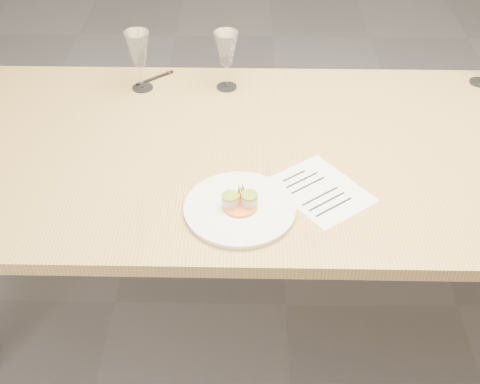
{
  "coord_description": "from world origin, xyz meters",
  "views": [
    {
      "loc": [
        -0.15,
        -1.5,
        1.84
      ],
      "look_at": [
        -0.17,
        -0.27,
        0.8
      ],
      "focal_mm": 45.0,
      "sensor_mm": 36.0,
      "label": 1
    }
  ],
  "objects_px": {
    "wine_glass_0": "(138,50)",
    "recipe_sheet": "(320,190)",
    "dining_table": "(296,165)",
    "ballpoint_pen": "(155,78)",
    "wine_glass_1": "(226,50)",
    "dinner_plate": "(240,208)"
  },
  "relations": [
    {
      "from": "recipe_sheet",
      "to": "wine_glass_0",
      "type": "height_order",
      "value": "wine_glass_0"
    },
    {
      "from": "wine_glass_1",
      "to": "recipe_sheet",
      "type": "bearing_deg",
      "value": -63.21
    },
    {
      "from": "recipe_sheet",
      "to": "wine_glass_1",
      "type": "height_order",
      "value": "wine_glass_1"
    },
    {
      "from": "recipe_sheet",
      "to": "wine_glass_0",
      "type": "distance_m",
      "value": 0.82
    },
    {
      "from": "dining_table",
      "to": "wine_glass_0",
      "type": "height_order",
      "value": "wine_glass_0"
    },
    {
      "from": "dinner_plate",
      "to": "ballpoint_pen",
      "type": "relative_size",
      "value": 2.45
    },
    {
      "from": "dinner_plate",
      "to": "recipe_sheet",
      "type": "height_order",
      "value": "dinner_plate"
    },
    {
      "from": "dining_table",
      "to": "recipe_sheet",
      "type": "distance_m",
      "value": 0.22
    },
    {
      "from": "dining_table",
      "to": "recipe_sheet",
      "type": "xyz_separation_m",
      "value": [
        0.05,
        -0.2,
        0.07
      ]
    },
    {
      "from": "dining_table",
      "to": "ballpoint_pen",
      "type": "distance_m",
      "value": 0.65
    },
    {
      "from": "ballpoint_pen",
      "to": "wine_glass_0",
      "type": "height_order",
      "value": "wine_glass_0"
    },
    {
      "from": "dinner_plate",
      "to": "wine_glass_1",
      "type": "xyz_separation_m",
      "value": [
        -0.06,
        0.65,
        0.13
      ]
    },
    {
      "from": "dining_table",
      "to": "wine_glass_0",
      "type": "distance_m",
      "value": 0.67
    },
    {
      "from": "dinner_plate",
      "to": "wine_glass_1",
      "type": "bearing_deg",
      "value": 95.22
    },
    {
      "from": "dining_table",
      "to": "dinner_plate",
      "type": "height_order",
      "value": "dinner_plate"
    },
    {
      "from": "dinner_plate",
      "to": "recipe_sheet",
      "type": "relative_size",
      "value": 0.91
    },
    {
      "from": "wine_glass_1",
      "to": "dinner_plate",
      "type": "bearing_deg",
      "value": -84.78
    },
    {
      "from": "ballpoint_pen",
      "to": "recipe_sheet",
      "type": "bearing_deg",
      "value": -89.0
    },
    {
      "from": "wine_glass_0",
      "to": "wine_glass_1",
      "type": "xyz_separation_m",
      "value": [
        0.3,
        0.01,
        -0.0
      ]
    },
    {
      "from": "recipe_sheet",
      "to": "ballpoint_pen",
      "type": "distance_m",
      "value": 0.82
    },
    {
      "from": "wine_glass_0",
      "to": "recipe_sheet",
      "type": "bearing_deg",
      "value": -43.54
    },
    {
      "from": "dining_table",
      "to": "recipe_sheet",
      "type": "relative_size",
      "value": 7.22
    }
  ]
}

